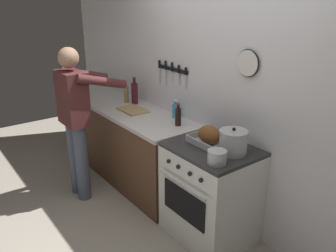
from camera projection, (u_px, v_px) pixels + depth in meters
wall_back at (226, 91)px, 3.24m from camera, size 6.00×0.13×2.60m
counter_block at (130, 143)px, 4.24m from camera, size 2.03×0.65×0.90m
stove at (210, 193)px, 3.17m from camera, size 0.76×0.67×0.90m
person_cook at (76, 115)px, 3.68m from camera, size 0.51×0.63×1.66m
roasting_pan at (209, 136)px, 3.06m from camera, size 0.35×0.26×0.17m
stock_pot at (233, 142)px, 2.87m from camera, size 0.24×0.24×0.23m
saucepan at (217, 157)px, 2.71m from camera, size 0.15×0.15×0.11m
cutting_board at (133, 110)px, 3.97m from camera, size 0.36×0.24×0.02m
bottle_dish_soap at (176, 110)px, 3.73m from camera, size 0.07×0.07×0.20m
bottle_wine_red at (135, 93)px, 4.19m from camera, size 0.08×0.08×0.32m
bottle_vinegar at (126, 94)px, 4.26m from camera, size 0.06×0.06×0.26m
bottle_soy_sauce at (178, 116)px, 3.50m from camera, size 0.06×0.06×0.23m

